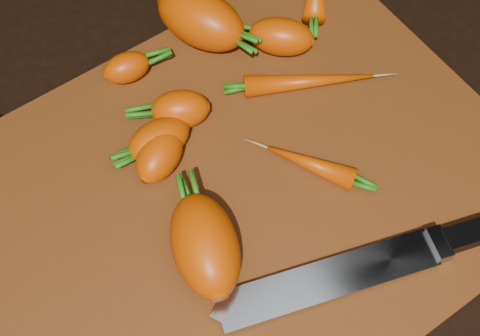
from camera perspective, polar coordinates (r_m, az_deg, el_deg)
ground at (r=0.64m, az=0.52°, el=-2.16°), size 2.00×2.00×0.01m
cutting_board at (r=0.63m, az=0.52°, el=-1.71°), size 0.50×0.40×0.01m
carrot_1 at (r=0.64m, az=-5.11°, el=5.01°), size 0.07×0.06×0.04m
carrot_2 at (r=0.70m, az=-3.37°, el=12.58°), size 0.09×0.11×0.06m
carrot_3 at (r=0.57m, az=-3.00°, el=-6.62°), size 0.08×0.11×0.06m
carrot_4 at (r=0.63m, az=-6.95°, el=2.40°), size 0.06×0.04×0.04m
carrot_5 at (r=0.68m, az=-9.66°, el=8.44°), size 0.05×0.04×0.03m
carrot_6 at (r=0.69m, az=3.54°, el=11.12°), size 0.08×0.08×0.04m
carrot_8 at (r=0.67m, az=5.92°, el=7.38°), size 0.12×0.08×0.02m
carrot_9 at (r=0.62m, az=6.01°, el=0.36°), size 0.06×0.09×0.02m
carrot_10 at (r=0.62m, az=-6.88°, el=1.16°), size 0.07×0.06×0.04m
knife at (r=0.59m, az=9.30°, el=-8.81°), size 0.31×0.12×0.02m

